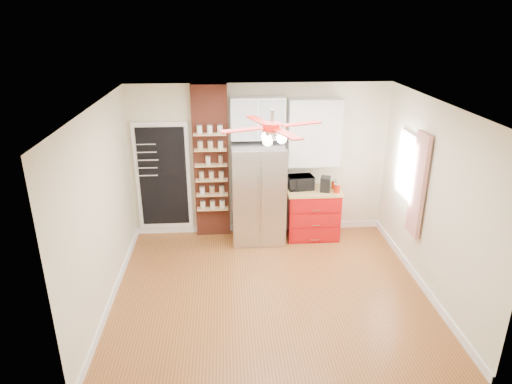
{
  "coord_description": "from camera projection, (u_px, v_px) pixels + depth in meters",
  "views": [
    {
      "loc": [
        -0.6,
        -5.66,
        3.78
      ],
      "look_at": [
        -0.14,
        0.9,
        1.19
      ],
      "focal_mm": 32.0,
      "sensor_mm": 36.0,
      "label": 1
    }
  ],
  "objects": [
    {
      "name": "window",
      "position": [
        408.0,
        167.0,
        7.08
      ],
      "size": [
        0.04,
        0.75,
        1.05
      ],
      "primitive_type": "cube",
      "color": "white",
      "rests_on": "wall_right"
    },
    {
      "name": "wall_front",
      "position": [
        292.0,
        288.0,
        4.32
      ],
      "size": [
        4.5,
        0.02,
        2.7
      ],
      "primitive_type": "cube",
      "color": "beige",
      "rests_on": "floor"
    },
    {
      "name": "wall_back",
      "position": [
        260.0,
        160.0,
        8.03
      ],
      "size": [
        4.5,
        0.02,
        2.7
      ],
      "primitive_type": "cube",
      "color": "beige",
      "rests_on": "floor"
    },
    {
      "name": "wall_left",
      "position": [
        102.0,
        210.0,
        6.03
      ],
      "size": [
        0.02,
        4.0,
        2.7
      ],
      "primitive_type": "cube",
      "color": "beige",
      "rests_on": "floor"
    },
    {
      "name": "chalkboard",
      "position": [
        163.0,
        177.0,
        7.98
      ],
      "size": [
        0.95,
        0.05,
        1.95
      ],
      "color": "white",
      "rests_on": "wall_back"
    },
    {
      "name": "floor",
      "position": [
        270.0,
        290.0,
        6.67
      ],
      "size": [
        4.5,
        4.5,
        0.0
      ],
      "primitive_type": "plane",
      "color": "#9B5327",
      "rests_on": "ground"
    },
    {
      "name": "coffee_maker",
      "position": [
        325.0,
        184.0,
        7.85
      ],
      "size": [
        0.22,
        0.24,
        0.26
      ],
      "primitive_type": "cube",
      "rotation": [
        0.0,
        0.0,
        -0.32
      ],
      "color": "black",
      "rests_on": "red_cabinet"
    },
    {
      "name": "brick_pillar",
      "position": [
        211.0,
        163.0,
        7.91
      ],
      "size": [
        0.6,
        0.16,
        2.7
      ],
      "primitive_type": "cube",
      "color": "brown",
      "rests_on": "floor"
    },
    {
      "name": "pantry_jar_oats",
      "position": [
        208.0,
        161.0,
        7.73
      ],
      "size": [
        0.09,
        0.09,
        0.13
      ],
      "primitive_type": "cylinder",
      "rotation": [
        0.0,
        0.0,
        0.1
      ],
      "color": "beige",
      "rests_on": "brick_pillar"
    },
    {
      "name": "ceiling",
      "position": [
        272.0,
        105.0,
        5.68
      ],
      "size": [
        4.5,
        4.5,
        0.0
      ],
      "primitive_type": "plane",
      "color": "white",
      "rests_on": "wall_back"
    },
    {
      "name": "pantry_jar_beans",
      "position": [
        220.0,
        160.0,
        7.76
      ],
      "size": [
        0.1,
        0.1,
        0.14
      ],
      "primitive_type": "cylinder",
      "rotation": [
        0.0,
        0.0,
        -0.36
      ],
      "color": "#906D49",
      "rests_on": "brick_pillar"
    },
    {
      "name": "ceiling_fan",
      "position": [
        272.0,
        127.0,
        5.78
      ],
      "size": [
        1.4,
        1.4,
        0.44
      ],
      "color": "silver",
      "rests_on": "ceiling"
    },
    {
      "name": "curtain",
      "position": [
        418.0,
        185.0,
        6.61
      ],
      "size": [
        0.06,
        0.4,
        1.55
      ],
      "primitive_type": "cube",
      "color": "red",
      "rests_on": "wall_right"
    },
    {
      "name": "toaster_oven",
      "position": [
        300.0,
        182.0,
        7.94
      ],
      "size": [
        0.47,
        0.35,
        0.24
      ],
      "primitive_type": "imported",
      "rotation": [
        0.0,
        0.0,
        0.13
      ],
      "color": "black",
      "rests_on": "red_cabinet"
    },
    {
      "name": "upper_glass_cabinet",
      "position": [
        258.0,
        118.0,
        7.58
      ],
      "size": [
        0.9,
        0.35,
        0.7
      ],
      "primitive_type": "cube",
      "color": "white",
      "rests_on": "wall_back"
    },
    {
      "name": "upper_shelf_unit",
      "position": [
        314.0,
        133.0,
        7.76
      ],
      "size": [
        0.9,
        0.3,
        1.15
      ],
      "primitive_type": "cube",
      "color": "white",
      "rests_on": "wall_back"
    },
    {
      "name": "wall_right",
      "position": [
        432.0,
        201.0,
        6.32
      ],
      "size": [
        0.02,
        4.0,
        2.7
      ],
      "primitive_type": "cube",
      "color": "beige",
      "rests_on": "floor"
    },
    {
      "name": "fridge",
      "position": [
        258.0,
        193.0,
        7.86
      ],
      "size": [
        0.9,
        0.7,
        1.75
      ],
      "primitive_type": "cube",
      "color": "#AEAEB3",
      "rests_on": "floor"
    },
    {
      "name": "canister_left",
      "position": [
        337.0,
        188.0,
        7.79
      ],
      "size": [
        0.13,
        0.13,
        0.15
      ],
      "primitive_type": "cylinder",
      "rotation": [
        0.0,
        0.0,
        0.15
      ],
      "color": "#A41E09",
      "rests_on": "red_cabinet"
    },
    {
      "name": "red_cabinet",
      "position": [
        312.0,
        213.0,
        8.13
      ],
      "size": [
        0.94,
        0.64,
        0.9
      ],
      "color": "#AB0A0D",
      "rests_on": "floor"
    },
    {
      "name": "canister_right",
      "position": [
        334.0,
        185.0,
        7.98
      ],
      "size": [
        0.11,
        0.11,
        0.15
      ],
      "primitive_type": "cylinder",
      "rotation": [
        0.0,
        0.0,
        -0.14
      ],
      "color": "#AA2709",
      "rests_on": "red_cabinet"
    }
  ]
}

